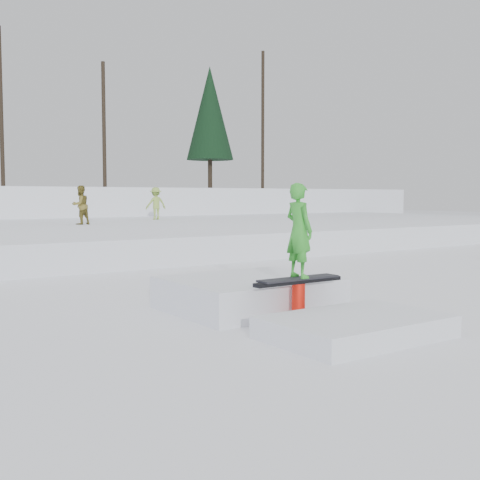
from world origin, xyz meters
TOP-DOWN VIEW (x-y plane):
  - ground at (0.00, 0.00)m, footprint 120.00×120.00m
  - snow_midrise at (0.00, 16.00)m, footprint 50.00×18.00m
  - treeline at (6.18, 28.28)m, footprint 40.24×4.22m
  - walker_olive at (2.40, 15.72)m, footprint 0.89×0.79m
  - walker_ygreen at (7.14, 18.64)m, footprint 1.04×0.66m
  - jib_rail_feature at (-0.01, 0.29)m, footprint 2.60×4.40m

SIDE VIEW (x-z plane):
  - ground at x=0.00m, z-range 0.00..0.00m
  - jib_rail_feature at x=-0.01m, z-range -0.75..1.36m
  - snow_midrise at x=0.00m, z-range 0.00..0.80m
  - walker_olive at x=2.40m, z-range 0.80..2.33m
  - walker_ygreen at x=7.14m, z-range 0.80..2.34m
  - treeline at x=6.18m, z-range 2.20..12.70m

